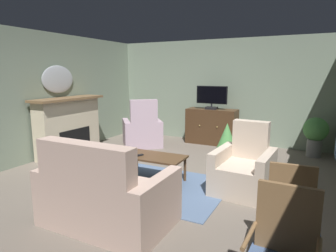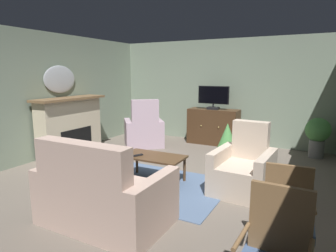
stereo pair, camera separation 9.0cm
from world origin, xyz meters
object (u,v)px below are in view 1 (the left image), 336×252
Objects in this scene: coffee_table at (154,159)px; sofa_floral at (105,197)px; side_chair_mid_row at (290,213)px; television at (212,97)px; armchair_near_window at (244,170)px; cat at (116,158)px; armchair_beside_cabinet at (142,132)px; potted_plant_small_fern_corner at (315,133)px; potted_plant_leafy_by_curtain at (227,144)px; tv_cabinet at (212,127)px; wall_mirror_oval at (58,79)px; fireplace at (69,128)px; tv_remote at (138,155)px.

sofa_floral is (0.19, -1.46, -0.04)m from coffee_table.
television is at bearing 117.56° from side_chair_mid_row.
cat is at bearing 174.36° from armchair_near_window.
side_chair_mid_row reaches higher than cat.
television is at bearing 118.45° from armchair_near_window.
armchair_beside_cabinet reaches higher than potted_plant_small_fern_corner.
potted_plant_leafy_by_curtain reaches higher than coffee_table.
potted_plant_small_fern_corner is at bearing -3.29° from tv_cabinet.
wall_mirror_oval is 3.74m from sofa_floral.
sofa_floral reaches higher than cat.
coffee_table is 1.46× the size of cat.
fireplace reaches higher than tv_remote.
coffee_table is at bearing 97.27° from sofa_floral.
potted_plant_leafy_by_curtain reaches higher than tv_remote.
armchair_beside_cabinet is (-1.61, 3.39, 0.01)m from sofa_floral.
armchair_beside_cabinet is 4.79m from side_chair_mid_row.
tv_remote is 0.16× the size of armchair_near_window.
wall_mirror_oval is at bearing 144.54° from sofa_floral.
potted_plant_leafy_by_curtain is at bearing 9.56° from fireplace.
sofa_floral is 1.99m from side_chair_mid_row.
tv_cabinet is at bearing 117.97° from armchair_near_window.
wall_mirror_oval reaches higher than tv_cabinet.
tv_cabinet reaches higher than cat.
fireplace is 1.35m from cat.
sofa_floral reaches higher than tv_remote.
coffee_table is at bearing -89.84° from tv_cabinet.
coffee_table is (2.43, -0.58, -0.20)m from fireplace.
armchair_beside_cabinet is at bearing -166.63° from potted_plant_small_fern_corner.
tv_remote is (2.46, -0.70, -1.18)m from wall_mirror_oval.
side_chair_mid_row is 1.31× the size of cat.
armchair_near_window is (1.61, 0.42, -0.12)m from tv_remote.
cat is (-1.18, 0.55, -0.30)m from coffee_table.
tv_remote is (-0.20, -3.02, -0.73)m from television.
potted_plant_leafy_by_curtain is (0.90, -1.76, -0.70)m from television.
potted_plant_leafy_by_curtain is (-1.44, -1.68, -0.03)m from potted_plant_small_fern_corner.
side_chair_mid_row is at bearing -63.97° from armchair_near_window.
cat is at bearing -116.07° from tv_cabinet.
wall_mirror_oval is 1.09× the size of television.
side_chair_mid_row reaches higher than coffee_table.
coffee_table is at bearing -12.15° from wall_mirror_oval.
armchair_near_window is at bearing -4.20° from fireplace.
potted_plant_small_fern_corner is at bearing 63.40° from sofa_floral.
tv_cabinet reaches higher than coffee_table.
wall_mirror_oval is at bearing 176.05° from armchair_near_window.
cat is at bearing 80.67° from tv_remote.
potted_plant_leafy_by_curtain is at bearing 121.27° from armchair_near_window.
armchair_beside_cabinet is at bearing -145.42° from television.
tv_cabinet is 0.77m from television.
television is 0.75× the size of coffee_table.
armchair_beside_cabinet is (-1.41, -0.97, -0.83)m from television.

